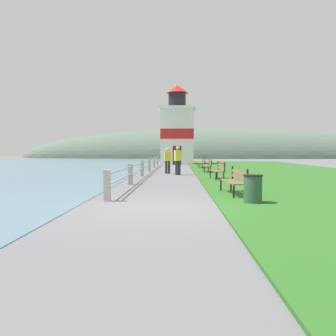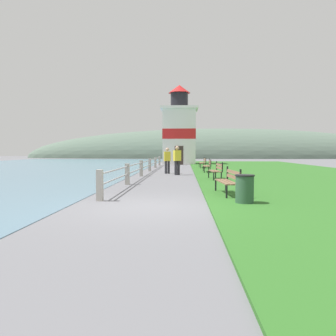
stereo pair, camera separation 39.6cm
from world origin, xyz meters
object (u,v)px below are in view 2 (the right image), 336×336
object	(u,v)px
park_bench_far	(208,165)
person_by_railing	(167,160)
park_bench_near	(229,180)
person_strolling	(177,159)
park_bench_midway	(216,170)
trash_bin	(245,190)
lighthouse	(179,131)
park_bench_by_lighthouse	(203,162)

from	to	relation	value
park_bench_far	person_by_railing	bearing A→B (deg)	18.62
park_bench_near	person_by_railing	world-z (taller)	person_by_railing
person_strolling	park_bench_midway	bearing A→B (deg)	-178.21
trash_bin	park_bench_near	bearing A→B (deg)	95.87
person_by_railing	trash_bin	distance (m)	12.55
lighthouse	person_by_railing	size ratio (longest dim) A/B	5.18
person_strolling	trash_bin	size ratio (longest dim) A/B	2.13
park_bench_near	park_bench_midway	world-z (taller)	same
park_bench_far	park_bench_by_lighthouse	distance (m)	5.53
person_strolling	lighthouse	bearing A→B (deg)	-28.42
park_bench_near	park_bench_midway	distance (m)	5.79
person_strolling	trash_bin	xyz separation A→B (m)	(2.11, -11.08, -0.55)
lighthouse	trash_bin	bearing A→B (deg)	-85.35
park_bench_by_lighthouse	trash_bin	distance (m)	18.62
lighthouse	person_by_railing	world-z (taller)	lighthouse
person_strolling	person_by_railing	distance (m)	1.33
park_bench_by_lighthouse	person_strolling	distance (m)	7.82
person_strolling	park_bench_far	bearing A→B (deg)	-74.17
park_bench_midway	person_by_railing	distance (m)	5.41
park_bench_near	park_bench_by_lighthouse	size ratio (longest dim) A/B	1.01
park_bench_far	person_by_railing	xyz separation A→B (m)	(-2.70, -0.86, 0.38)
park_bench_by_lighthouse	person_by_railing	xyz separation A→B (m)	(-2.70, -6.39, 0.38)
person_strolling	person_by_railing	bearing A→B (deg)	1.49
park_bench_midway	park_bench_by_lighthouse	world-z (taller)	same
park_bench_far	person_strolling	distance (m)	2.89
park_bench_near	park_bench_by_lighthouse	xyz separation A→B (m)	(0.11, 16.82, 0.00)
park_bench_near	trash_bin	world-z (taller)	park_bench_near
park_bench_near	person_strolling	size ratio (longest dim) A/B	1.07
park_bench_far	person_strolling	size ratio (longest dim) A/B	1.03
park_bench_by_lighthouse	person_by_railing	world-z (taller)	person_by_railing
lighthouse	trash_bin	distance (m)	27.79
person_strolling	person_by_railing	world-z (taller)	person_strolling
park_bench_by_lighthouse	park_bench_near	bearing A→B (deg)	88.42
lighthouse	park_bench_by_lighthouse	bearing A→B (deg)	-76.33
park_bench_midway	park_bench_far	world-z (taller)	same
park_bench_near	person_strolling	bearing A→B (deg)	-83.22
park_bench_by_lighthouse	trash_bin	bearing A→B (deg)	89.02
park_bench_by_lighthouse	person_strolling	world-z (taller)	person_strolling
park_bench_far	park_bench_midway	bearing A→B (deg)	91.41
person_by_railing	trash_bin	size ratio (longest dim) A/B	2.01
park_bench_by_lighthouse	person_strolling	bearing A→B (deg)	73.71
trash_bin	person_by_railing	bearing A→B (deg)	102.80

